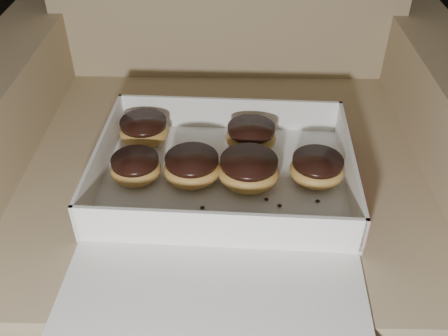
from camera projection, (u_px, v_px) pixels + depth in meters
armchair at (225, 185)px, 1.05m from camera, size 0.96×0.81×1.00m
bakery_box at (224, 192)px, 0.81m from camera, size 0.44×0.51×0.07m
donut_a at (192, 168)px, 0.83m from camera, size 0.10×0.10×0.05m
donut_b at (317, 169)px, 0.83m from camera, size 0.09×0.09×0.05m
donut_c at (144, 130)px, 0.92m from camera, size 0.09×0.09×0.05m
donut_d at (249, 170)px, 0.82m from camera, size 0.10×0.10×0.05m
donut_e at (136, 168)px, 0.84m from camera, size 0.09×0.09×0.04m
donut_f at (251, 136)px, 0.91m from camera, size 0.09×0.09×0.05m
crumb_a at (202, 208)px, 0.79m from camera, size 0.01×0.01×0.00m
crumb_b at (280, 206)px, 0.79m from camera, size 0.01×0.01×0.00m
crumb_c at (318, 201)px, 0.80m from camera, size 0.01×0.01×0.00m
crumb_d at (266, 199)px, 0.81m from camera, size 0.01×0.01×0.00m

